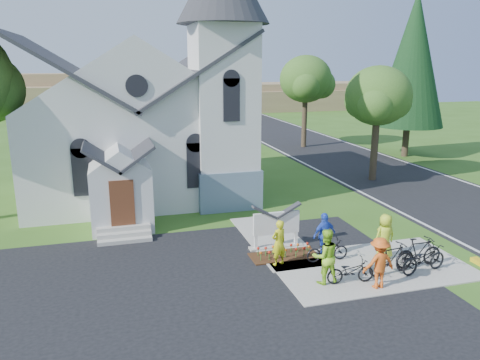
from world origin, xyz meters
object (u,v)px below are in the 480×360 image
object	(u,v)px
church_sign	(276,224)
bike_1	(391,259)
cyclist_4	(385,236)
cyclist_1	(325,256)
bike_2	(327,250)
bike_0	(350,271)
cyclist_2	(324,235)
cyclist_0	(279,243)
cyclist_3	(379,263)
bike_4	(424,259)
bike_3	(419,252)

from	to	relation	value
church_sign	bike_1	xyz separation A→B (m)	(2.98, -3.44, -0.41)
bike_1	cyclist_4	size ratio (longest dim) A/B	1.10
cyclist_1	bike_2	world-z (taller)	cyclist_1
bike_0	bike_1	xyz separation A→B (m)	(1.69, 0.21, 0.14)
bike_1	bike_2	distance (m)	2.31
bike_1	cyclist_2	bearing A→B (deg)	29.52
cyclist_2	cyclist_4	size ratio (longest dim) A/B	1.01
cyclist_0	cyclist_3	world-z (taller)	cyclist_3
bike_0	bike_4	world-z (taller)	bike_4
cyclist_0	bike_0	xyz separation A→B (m)	(1.80, -2.03, -0.42)
bike_0	cyclist_3	xyz separation A→B (m)	(0.72, -0.52, 0.43)
bike_1	cyclist_4	distance (m)	1.46
cyclist_3	bike_4	distance (m)	2.25
cyclist_0	bike_0	size ratio (longest dim) A/B	1.04
bike_3	bike_2	bearing A→B (deg)	63.94
church_sign	bike_4	xyz separation A→B (m)	(4.17, -3.62, -0.47)
church_sign	cyclist_2	xyz separation A→B (m)	(1.42, -1.38, -0.11)
bike_4	church_sign	bearing A→B (deg)	39.39
bike_1	bike_4	bearing A→B (deg)	-106.43
cyclist_2	church_sign	bearing A→B (deg)	-57.08
cyclist_0	cyclist_3	bearing A→B (deg)	115.49
cyclist_1	cyclist_2	xyz separation A→B (m)	(0.94, 2.00, -0.08)
cyclist_2	bike_4	world-z (taller)	cyclist_2
bike_1	cyclist_2	xyz separation A→B (m)	(-1.56, 2.06, 0.30)
cyclist_1	bike_0	bearing A→B (deg)	162.80
cyclist_3	cyclist_2	bearing A→B (deg)	-78.80
cyclist_0	cyclist_1	world-z (taller)	cyclist_1
church_sign	bike_1	distance (m)	4.57
cyclist_1	bike_1	bearing A→B (deg)	179.56
cyclist_1	bike_1	distance (m)	2.54
bike_0	bike_1	size ratio (longest dim) A/B	0.87
cyclist_2	bike_3	bearing A→B (deg)	134.86
bike_0	bike_4	distance (m)	2.87
cyclist_2	cyclist_3	size ratio (longest dim) A/B	1.00
bike_2	cyclist_4	world-z (taller)	cyclist_4
bike_3	bike_4	size ratio (longest dim) A/B	0.97
bike_1	bike_3	distance (m)	1.31
church_sign	bike_0	distance (m)	3.91
church_sign	cyclist_1	size ratio (longest dim) A/B	1.16
bike_0	bike_3	bearing A→B (deg)	-75.51
cyclist_3	bike_1	bearing A→B (deg)	-143.74
bike_1	cyclist_2	size ratio (longest dim) A/B	1.09
bike_4	bike_1	bearing A→B (deg)	71.69
cyclist_4	bike_4	size ratio (longest dim) A/B	0.89
church_sign	bike_0	world-z (taller)	church_sign
cyclist_3	cyclist_4	distance (m)	2.55
cyclist_4	bike_3	bearing A→B (deg)	121.30
cyclist_2	cyclist_4	bearing A→B (deg)	147.90
cyclist_0	cyclist_2	distance (m)	1.93
church_sign	cyclist_4	size ratio (longest dim) A/B	1.28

